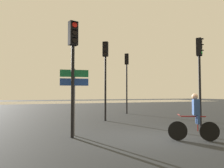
# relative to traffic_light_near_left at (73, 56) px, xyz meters

# --- Properties ---
(ground_plane) EXTENTS (120.00, 120.00, 0.00)m
(ground_plane) POSITION_rel_traffic_light_near_left_xyz_m (2.69, -1.25, -3.01)
(ground_plane) COLOR black
(water_strip) EXTENTS (80.00, 16.00, 0.01)m
(water_strip) POSITION_rel_traffic_light_near_left_xyz_m (2.69, 38.15, -3.01)
(water_strip) COLOR gray
(water_strip) RESTS_ON ground
(traffic_light_near_left) EXTENTS (0.36, 0.38, 4.33)m
(traffic_light_near_left) POSITION_rel_traffic_light_near_left_xyz_m (0.00, 0.00, 0.00)
(traffic_light_near_left) COLOR black
(traffic_light_near_left) RESTS_ON ground
(traffic_light_far_right) EXTENTS (0.40, 0.42, 5.00)m
(traffic_light_far_right) POSITION_rel_traffic_light_near_left_xyz_m (6.42, 8.17, 0.43)
(traffic_light_far_right) COLOR black
(traffic_light_far_right) RESTS_ON ground
(traffic_light_center) EXTENTS (0.40, 0.42, 4.81)m
(traffic_light_center) POSITION_rel_traffic_light_near_left_xyz_m (2.99, 4.31, 0.31)
(traffic_light_center) COLOR black
(traffic_light_center) RESTS_ON ground
(traffic_light_near_right) EXTENTS (0.40, 0.42, 4.44)m
(traffic_light_near_right) POSITION_rel_traffic_light_near_left_xyz_m (6.53, 0.32, 0.07)
(traffic_light_near_right) COLOR black
(traffic_light_near_right) RESTS_ON ground
(direction_sign_post) EXTENTS (1.08, 0.26, 2.60)m
(direction_sign_post) POSITION_rel_traffic_light_near_left_xyz_m (0.15, 0.41, -1.22)
(direction_sign_post) COLOR slate
(direction_sign_post) RESTS_ON ground
(cyclist) EXTENTS (1.49, 0.91, 1.62)m
(cyclist) POSITION_rel_traffic_light_near_left_xyz_m (3.75, -2.20, -2.19)
(cyclist) COLOR black
(cyclist) RESTS_ON ground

